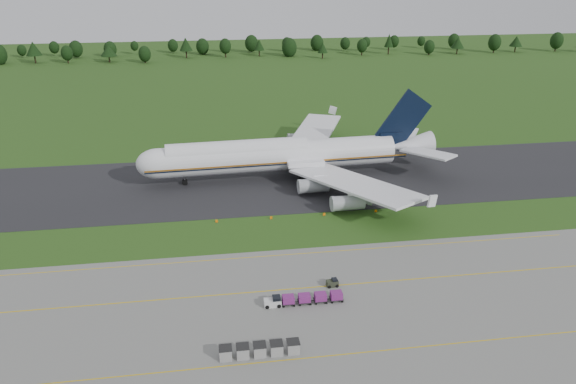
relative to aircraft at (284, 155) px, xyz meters
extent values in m
plane|color=#254915|center=(-8.94, -30.69, -6.19)|extent=(600.00, 600.00, 0.00)
cube|color=slate|center=(-8.94, -64.69, -6.16)|extent=(300.00, 52.00, 0.06)
cube|color=black|center=(-8.94, -2.69, -6.15)|extent=(300.00, 40.00, 0.08)
cube|color=gold|center=(-8.94, -52.69, -6.13)|extent=(300.00, 0.25, 0.01)
cube|color=gold|center=(-8.94, -70.69, -6.13)|extent=(300.00, 0.20, 0.01)
cube|color=gold|center=(-8.94, -40.69, -6.13)|extent=(120.00, 0.20, 0.01)
cylinder|color=black|center=(-108.42, 189.65, -4.13)|extent=(0.70, 0.70, 4.13)
cone|color=#183211|center=(-108.42, 189.65, 1.61)|extent=(8.24, 8.24, 7.35)
cylinder|color=black|center=(-91.03, 187.15, -4.43)|extent=(0.70, 0.70, 3.53)
sphere|color=#183211|center=(-91.03, 187.15, -0.81)|extent=(6.22, 6.22, 6.22)
cylinder|color=black|center=(-69.37, 187.25, -4.53)|extent=(0.70, 0.70, 3.32)
cone|color=#183211|center=(-69.37, 187.25, 0.07)|extent=(8.73, 8.73, 5.90)
cylinder|color=black|center=(-49.79, 181.59, -4.61)|extent=(0.70, 0.70, 3.17)
sphere|color=#183211|center=(-49.79, 181.59, -1.35)|extent=(6.56, 6.56, 6.56)
cylinder|color=black|center=(-28.06, 195.25, -4.15)|extent=(0.70, 0.70, 4.09)
cone|color=#183211|center=(-28.06, 195.25, 1.54)|extent=(7.24, 7.24, 7.28)
cylinder|color=black|center=(-5.95, 194.09, -4.13)|extent=(0.70, 0.70, 4.13)
sphere|color=#183211|center=(-5.95, 194.09, 0.12)|extent=(6.61, 6.61, 6.61)
cylinder|color=black|center=(13.55, 195.50, -4.49)|extent=(0.70, 0.70, 3.42)
cone|color=#183211|center=(13.55, 195.50, 0.26)|extent=(6.03, 6.03, 6.07)
cylinder|color=black|center=(30.64, 192.23, -4.58)|extent=(0.70, 0.70, 3.22)
sphere|color=#183211|center=(30.64, 192.23, -1.27)|extent=(8.56, 8.56, 8.56)
cylinder|color=black|center=(48.07, 182.00, -4.57)|extent=(0.70, 0.70, 3.24)
cone|color=#183211|center=(48.07, 182.00, -0.08)|extent=(5.64, 5.64, 5.76)
cylinder|color=black|center=(73.01, 189.56, -4.40)|extent=(0.70, 0.70, 3.59)
sphere|color=#183211|center=(73.01, 189.56, -0.70)|extent=(6.00, 6.00, 6.00)
cylinder|color=black|center=(89.64, 191.30, -4.08)|extent=(0.70, 0.70, 4.23)
cone|color=#183211|center=(89.64, 191.30, 1.80)|extent=(5.26, 5.26, 7.53)
cylinder|color=black|center=(112.45, 185.54, -4.69)|extent=(0.70, 0.70, 3.01)
sphere|color=#183211|center=(112.45, 185.54, -1.59)|extent=(6.14, 6.14, 6.14)
cylinder|color=black|center=(130.20, 186.37, -4.49)|extent=(0.70, 0.70, 3.41)
cone|color=#183211|center=(130.20, 186.37, 0.25)|extent=(7.81, 7.81, 6.06)
cylinder|color=black|center=(153.90, 187.46, -4.20)|extent=(0.70, 0.70, 3.99)
sphere|color=#183211|center=(153.90, 187.46, -0.09)|extent=(7.49, 7.49, 7.49)
cylinder|color=black|center=(168.07, 188.15, -4.49)|extent=(0.70, 0.70, 3.40)
cone|color=#183211|center=(168.07, 188.15, 0.23)|extent=(7.63, 7.63, 6.04)
cylinder|color=black|center=(193.42, 186.58, -4.08)|extent=(0.70, 0.70, 4.23)
sphere|color=#183211|center=(193.42, 186.58, 0.27)|extent=(7.67, 7.67, 7.67)
cylinder|color=white|center=(-1.41, -0.07, -0.22)|extent=(60.02, 10.34, 7.41)
cylinder|color=white|center=(-11.70, -0.57, 1.53)|extent=(35.25, 7.49, 5.78)
sphere|color=white|center=(-31.24, -1.53, -0.22)|extent=(7.41, 7.41, 7.41)
cone|color=white|center=(34.07, 1.68, 0.29)|extent=(11.66, 7.59, 7.04)
cube|color=orange|center=(-1.23, -3.79, -0.84)|extent=(65.83, 3.30, 0.36)
cube|color=white|center=(13.39, -19.03, -1.15)|extent=(25.90, 35.64, 0.57)
cube|color=white|center=(11.46, 20.26, -1.15)|extent=(23.25, 36.24, 0.57)
cylinder|color=#929599|center=(5.34, -12.73, -3.72)|extent=(7.36, 3.65, 3.30)
cylinder|color=#929599|center=(10.86, -23.80, -3.72)|extent=(7.36, 3.65, 3.30)
cylinder|color=#929599|center=(4.07, 13.19, -3.72)|extent=(7.36, 3.65, 3.30)
cylinder|color=#929599|center=(8.47, 24.75, -3.72)|extent=(7.36, 3.65, 3.30)
cube|color=black|center=(31.52, 1.55, 7.23)|extent=(15.03, 1.30, 16.53)
cube|color=white|center=(35.99, -5.96, 0.60)|extent=(12.29, 14.22, 0.46)
cube|color=white|center=(35.24, 9.46, 0.60)|extent=(11.47, 14.45, 0.46)
cylinder|color=slate|center=(-25.07, -1.23, -5.06)|extent=(0.37, 0.37, 2.27)
cylinder|color=black|center=(-25.07, -1.23, -5.52)|extent=(1.38, 0.99, 1.34)
cylinder|color=slate|center=(4.99, -4.39, -5.06)|extent=(0.37, 0.37, 2.27)
cylinder|color=black|center=(4.99, -4.39, -5.52)|extent=(1.38, 0.99, 1.34)
cylinder|color=slate|center=(4.53, 4.86, -5.06)|extent=(0.37, 0.37, 2.27)
cylinder|color=black|center=(4.53, 4.86, -5.52)|extent=(1.38, 0.99, 1.34)
cube|color=silver|center=(-9.93, -57.18, -5.55)|extent=(2.77, 1.49, 1.17)
cylinder|color=black|center=(-10.89, -57.92, -5.81)|extent=(0.64, 0.23, 0.64)
cube|color=black|center=(-7.38, -57.18, -5.76)|extent=(2.13, 1.60, 0.13)
cube|color=#6B1F66|center=(-7.38, -57.18, -5.12)|extent=(1.92, 1.49, 1.17)
cylinder|color=black|center=(-8.23, -57.92, -5.95)|extent=(0.36, 0.16, 0.36)
cube|color=black|center=(-4.72, -57.18, -5.76)|extent=(2.13, 1.60, 0.13)
cube|color=#6B1F66|center=(-4.72, -57.18, -5.12)|extent=(1.92, 1.49, 1.17)
cylinder|color=black|center=(-5.57, -57.92, -5.95)|extent=(0.36, 0.16, 0.36)
cube|color=black|center=(-2.05, -57.18, -5.76)|extent=(2.13, 1.60, 0.13)
cube|color=#6B1F66|center=(-2.05, -57.18, -5.12)|extent=(1.92, 1.49, 1.17)
cylinder|color=black|center=(-2.90, -57.92, -5.95)|extent=(0.36, 0.16, 0.36)
cube|color=black|center=(0.61, -57.18, -5.76)|extent=(2.13, 1.60, 0.13)
cube|color=#6B1F66|center=(0.61, -57.18, -5.12)|extent=(1.92, 1.49, 1.17)
cylinder|color=black|center=(-0.24, -57.92, -5.95)|extent=(0.36, 0.16, 0.36)
cylinder|color=black|center=(-9.93, -57.18, -5.81)|extent=(0.64, 0.23, 0.64)
cube|color=#2C3223|center=(0.93, -52.79, -5.59)|extent=(2.07, 1.34, 1.09)
cylinder|color=black|center=(0.24, -53.39, -5.86)|extent=(0.55, 0.20, 0.55)
cylinder|color=black|center=(1.62, -52.20, -5.86)|extent=(0.55, 0.20, 0.55)
cube|color=gray|center=(-18.04, -69.07, -5.27)|extent=(1.74, 1.74, 1.74)
cube|color=black|center=(-18.04, -69.07, -4.35)|extent=(1.84, 1.84, 0.09)
cube|color=gray|center=(-15.64, -69.07, -5.27)|extent=(1.74, 1.74, 1.74)
cube|color=black|center=(-15.64, -69.07, -4.35)|extent=(1.84, 1.84, 0.09)
cube|color=gray|center=(-13.24, -69.07, -5.27)|extent=(1.74, 1.74, 1.74)
cube|color=black|center=(-13.24, -69.07, -4.35)|extent=(1.84, 1.84, 0.09)
cube|color=gray|center=(-10.84, -69.07, -5.27)|extent=(1.74, 1.74, 1.74)
cube|color=black|center=(-10.84, -69.07, -4.35)|extent=(1.84, 1.84, 0.09)
cube|color=gray|center=(-8.44, -69.07, -5.27)|extent=(1.74, 1.74, 1.74)
cube|color=black|center=(-8.44, -69.07, -4.35)|extent=(1.84, 1.84, 0.09)
cube|color=orange|center=(-17.91, -24.36, -5.89)|extent=(0.50, 0.12, 0.60)
cube|color=black|center=(-17.91, -24.36, -6.17)|extent=(0.30, 0.30, 0.04)
cube|color=orange|center=(-6.20, -24.36, -5.89)|extent=(0.50, 0.12, 0.60)
cube|color=black|center=(-6.20, -24.36, -6.17)|extent=(0.30, 0.30, 0.04)
cube|color=orange|center=(5.52, -24.36, -5.89)|extent=(0.50, 0.12, 0.60)
cube|color=black|center=(5.52, -24.36, -6.17)|extent=(0.30, 0.30, 0.04)
cube|color=orange|center=(17.23, -24.36, -5.89)|extent=(0.50, 0.12, 0.60)
cube|color=black|center=(17.23, -24.36, -6.17)|extent=(0.30, 0.30, 0.04)
camera|label=1|loc=(-18.82, -133.52, 45.81)|focal=35.00mm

